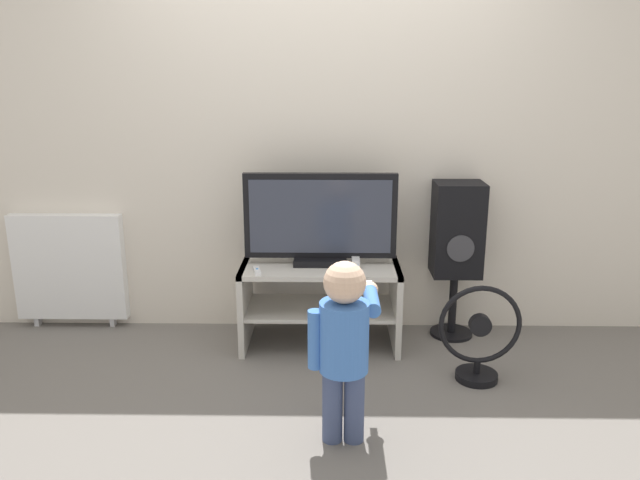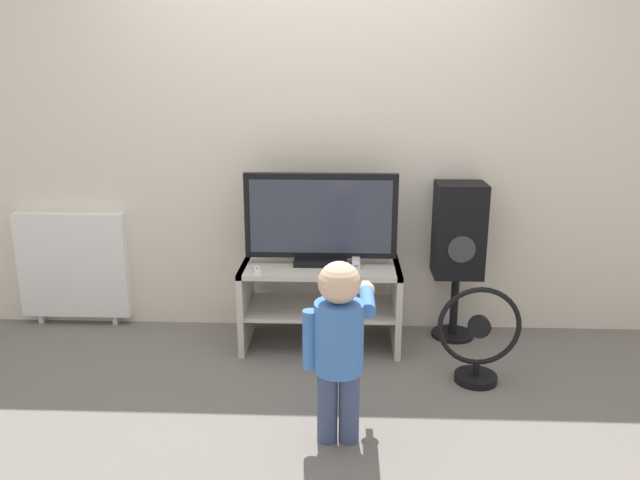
{
  "view_description": "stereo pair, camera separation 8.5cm",
  "coord_description": "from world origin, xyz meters",
  "px_view_note": "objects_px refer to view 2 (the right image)",
  "views": [
    {
      "loc": [
        0.06,
        -3.35,
        1.66
      ],
      "look_at": [
        0.0,
        0.14,
        0.7
      ],
      "focal_mm": 35.0,
      "sensor_mm": 36.0,
      "label": 1
    },
    {
      "loc": [
        0.14,
        -3.34,
        1.66
      ],
      "look_at": [
        0.0,
        0.14,
        0.7
      ],
      "focal_mm": 35.0,
      "sensor_mm": 36.0,
      "label": 2
    }
  ],
  "objects_px": {
    "radiator": "(73,265)",
    "remote_primary": "(257,270)",
    "child": "(339,338)",
    "speaker_tower": "(459,235)",
    "game_console": "(356,262)",
    "floor_fan": "(478,340)",
    "television": "(321,220)"
  },
  "relations": [
    {
      "from": "child",
      "to": "speaker_tower",
      "type": "height_order",
      "value": "speaker_tower"
    },
    {
      "from": "remote_primary",
      "to": "child",
      "type": "bearing_deg",
      "value": -60.84
    },
    {
      "from": "radiator",
      "to": "floor_fan",
      "type": "bearing_deg",
      "value": -15.74
    },
    {
      "from": "remote_primary",
      "to": "speaker_tower",
      "type": "height_order",
      "value": "speaker_tower"
    },
    {
      "from": "game_console",
      "to": "floor_fan",
      "type": "bearing_deg",
      "value": -33.64
    },
    {
      "from": "game_console",
      "to": "remote_primary",
      "type": "bearing_deg",
      "value": -165.81
    },
    {
      "from": "child",
      "to": "radiator",
      "type": "bearing_deg",
      "value": 143.85
    },
    {
      "from": "radiator",
      "to": "remote_primary",
      "type": "bearing_deg",
      "value": -17.99
    },
    {
      "from": "television",
      "to": "floor_fan",
      "type": "bearing_deg",
      "value": -28.88
    },
    {
      "from": "television",
      "to": "game_console",
      "type": "xyz_separation_m",
      "value": [
        0.21,
        -0.04,
        -0.24
      ]
    },
    {
      "from": "floor_fan",
      "to": "game_console",
      "type": "bearing_deg",
      "value": 146.36
    },
    {
      "from": "speaker_tower",
      "to": "radiator",
      "type": "bearing_deg",
      "value": 177.53
    },
    {
      "from": "television",
      "to": "remote_primary",
      "type": "distance_m",
      "value": 0.48
    },
    {
      "from": "television",
      "to": "remote_primary",
      "type": "height_order",
      "value": "television"
    },
    {
      "from": "television",
      "to": "radiator",
      "type": "relative_size",
      "value": 1.2
    },
    {
      "from": "floor_fan",
      "to": "child",
      "type": "bearing_deg",
      "value": -142.06
    },
    {
      "from": "game_console",
      "to": "floor_fan",
      "type": "xyz_separation_m",
      "value": [
        0.66,
        -0.44,
        -0.3
      ]
    },
    {
      "from": "floor_fan",
      "to": "radiator",
      "type": "bearing_deg",
      "value": 164.26
    },
    {
      "from": "game_console",
      "to": "radiator",
      "type": "xyz_separation_m",
      "value": [
        -1.85,
        0.27,
        -0.13
      ]
    },
    {
      "from": "game_console",
      "to": "child",
      "type": "relative_size",
      "value": 0.19
    },
    {
      "from": "child",
      "to": "radiator",
      "type": "relative_size",
      "value": 1.14
    },
    {
      "from": "child",
      "to": "speaker_tower",
      "type": "distance_m",
      "value": 1.39
    },
    {
      "from": "child",
      "to": "floor_fan",
      "type": "bearing_deg",
      "value": 37.94
    },
    {
      "from": "remote_primary",
      "to": "radiator",
      "type": "bearing_deg",
      "value": 162.01
    },
    {
      "from": "game_console",
      "to": "television",
      "type": "bearing_deg",
      "value": 168.86
    },
    {
      "from": "remote_primary",
      "to": "radiator",
      "type": "height_order",
      "value": "radiator"
    },
    {
      "from": "speaker_tower",
      "to": "radiator",
      "type": "height_order",
      "value": "speaker_tower"
    },
    {
      "from": "child",
      "to": "radiator",
      "type": "height_order",
      "value": "child"
    },
    {
      "from": "television",
      "to": "remote_primary",
      "type": "bearing_deg",
      "value": -152.77
    },
    {
      "from": "radiator",
      "to": "child",
      "type": "bearing_deg",
      "value": -36.15
    },
    {
      "from": "television",
      "to": "remote_primary",
      "type": "xyz_separation_m",
      "value": [
        -0.36,
        -0.19,
        -0.26
      ]
    },
    {
      "from": "television",
      "to": "speaker_tower",
      "type": "height_order",
      "value": "television"
    }
  ]
}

